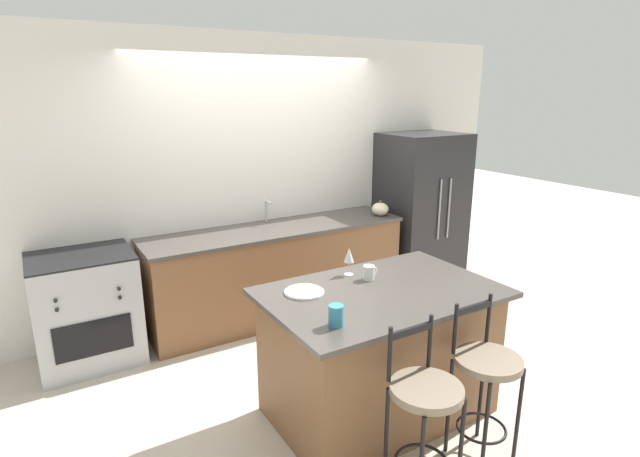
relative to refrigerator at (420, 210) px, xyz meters
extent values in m
plane|color=beige|center=(-1.80, -0.35, -0.86)|extent=(18.00, 18.00, 0.00)
cube|color=silver|center=(-1.80, 0.38, 0.49)|extent=(6.00, 0.07, 2.70)
cube|color=brown|center=(-1.80, 0.05, -0.43)|extent=(2.53, 0.67, 0.87)
cube|color=#47423D|center=(-1.80, 0.05, 0.03)|extent=(2.56, 0.71, 0.03)
cube|color=black|center=(-1.80, 0.05, 0.04)|extent=(0.56, 0.36, 0.01)
cylinder|color=#ADAFB5|center=(-1.80, 0.27, 0.16)|extent=(0.02, 0.02, 0.22)
cylinder|color=#ADAFB5|center=(-1.80, 0.21, 0.26)|extent=(0.02, 0.12, 0.02)
cube|color=brown|center=(-1.90, -1.74, -0.42)|extent=(1.43, 0.89, 0.87)
cube|color=#47423D|center=(-1.90, -1.74, 0.03)|extent=(1.55, 1.01, 0.03)
cube|color=#232326|center=(0.00, 0.00, 0.00)|extent=(0.87, 0.72, 1.72)
cylinder|color=#939399|center=(-0.07, -0.38, 0.09)|extent=(0.02, 0.02, 0.65)
cylinder|color=#939399|center=(0.07, -0.38, 0.09)|extent=(0.02, 0.02, 0.65)
cube|color=#ADAFB5|center=(-3.53, 0.04, -0.41)|extent=(0.78, 0.65, 0.91)
cube|color=black|center=(-3.53, -0.29, -0.52)|extent=(0.56, 0.01, 0.29)
cube|color=black|center=(-3.53, 0.04, 0.06)|extent=(0.78, 0.65, 0.02)
cylinder|color=black|center=(-3.75, -0.30, -0.15)|extent=(0.03, 0.02, 0.03)
cylinder|color=black|center=(-3.31, -0.30, -0.15)|extent=(0.03, 0.02, 0.03)
cylinder|color=black|center=(-3.75, -0.30, -0.22)|extent=(0.03, 0.02, 0.03)
cylinder|color=black|center=(-3.31, -0.30, -0.22)|extent=(0.03, 0.02, 0.03)
cylinder|color=black|center=(-2.01, -2.61, -0.54)|extent=(0.02, 0.02, 0.64)
cylinder|color=black|center=(-2.29, -2.32, -0.54)|extent=(0.02, 0.02, 0.64)
cylinder|color=black|center=(-2.01, -2.32, -0.54)|extent=(0.02, 0.02, 0.64)
cylinder|color=#7F705B|center=(-2.15, -2.46, -0.20)|extent=(0.39, 0.39, 0.04)
cylinder|color=black|center=(-2.29, -2.32, -0.02)|extent=(0.02, 0.02, 0.32)
cylinder|color=black|center=(-2.01, -2.32, -0.02)|extent=(0.02, 0.02, 0.32)
cube|color=black|center=(-2.15, -2.32, 0.08)|extent=(0.28, 0.02, 0.04)
cylinder|color=black|center=(-1.79, -2.57, -0.54)|extent=(0.02, 0.02, 0.64)
cylinder|color=black|center=(-1.50, -2.57, -0.54)|extent=(0.02, 0.02, 0.64)
cylinder|color=black|center=(-1.79, -2.29, -0.54)|extent=(0.02, 0.02, 0.64)
cylinder|color=black|center=(-1.50, -2.29, -0.54)|extent=(0.02, 0.02, 0.64)
torus|color=black|center=(-1.64, -2.43, -0.66)|extent=(0.30, 0.30, 0.02)
cylinder|color=#7F705B|center=(-1.64, -2.43, -0.20)|extent=(0.39, 0.39, 0.04)
cylinder|color=black|center=(-1.79, -2.29, -0.02)|extent=(0.02, 0.02, 0.32)
cylinder|color=black|center=(-1.50, -2.29, -0.02)|extent=(0.02, 0.02, 0.32)
cube|color=black|center=(-1.64, -2.29, 0.08)|extent=(0.28, 0.02, 0.04)
cylinder|color=white|center=(-2.36, -1.51, 0.05)|extent=(0.26, 0.26, 0.01)
torus|color=white|center=(-2.36, -1.51, 0.06)|extent=(0.25, 0.25, 0.01)
cylinder|color=white|center=(-1.92, -1.39, 0.05)|extent=(0.07, 0.07, 0.00)
cylinder|color=white|center=(-1.92, -1.39, 0.10)|extent=(0.01, 0.01, 0.09)
cone|color=white|center=(-1.92, -1.39, 0.20)|extent=(0.07, 0.07, 0.11)
cylinder|color=white|center=(-1.86, -1.54, 0.10)|extent=(0.08, 0.08, 0.10)
torus|color=white|center=(-1.82, -1.54, 0.10)|extent=(0.07, 0.01, 0.07)
cylinder|color=teal|center=(-2.43, -2.01, 0.11)|extent=(0.09, 0.09, 0.12)
ellipsoid|color=beige|center=(-0.66, -0.11, 0.11)|extent=(0.18, 0.18, 0.14)
cylinder|color=brown|center=(-0.66, -0.11, 0.19)|extent=(0.02, 0.02, 0.02)
camera|label=1|loc=(-3.82, -4.15, 1.33)|focal=28.00mm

